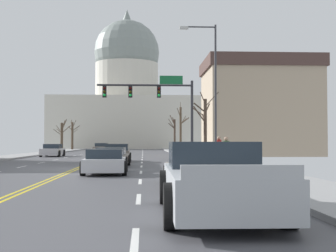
{
  "coord_description": "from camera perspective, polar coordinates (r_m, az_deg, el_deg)",
  "views": [
    {
      "loc": [
        3.63,
        -25.87,
        1.49
      ],
      "look_at": [
        6.09,
        21.33,
        3.05
      ],
      "focal_mm": 49.86,
      "sensor_mm": 36.0,
      "label": 1
    }
  ],
  "objects": [
    {
      "name": "ground",
      "position": [
        26.17,
        -11.0,
        -5.08
      ],
      "size": [
        20.0,
        180.0,
        0.2
      ],
      "color": "#48484E"
    },
    {
      "name": "signal_gantry",
      "position": [
        38.33,
        -1.26,
        3.39
      ],
      "size": [
        7.91,
        0.41,
        6.76
      ],
      "color": "#28282D",
      "rests_on": "ground"
    },
    {
      "name": "street_lamp_right",
      "position": [
        29.95,
        5.29,
        5.44
      ],
      "size": [
        2.37,
        0.24,
        8.81
      ],
      "color": "#333338",
      "rests_on": "ground"
    },
    {
      "name": "capitol_building",
      "position": [
        99.55,
        -5.07,
        3.13
      ],
      "size": [
        30.18,
        20.83,
        29.74
      ],
      "color": "beige",
      "rests_on": "ground"
    },
    {
      "name": "sedan_near_00",
      "position": [
        34.39,
        -6.25,
        -3.33
      ],
      "size": [
        2.1,
        4.65,
        1.31
      ],
      "color": "#6B6056",
      "rests_on": "ground"
    },
    {
      "name": "sedan_near_01",
      "position": [
        27.59,
        -6.89,
        -3.84
      ],
      "size": [
        2.1,
        4.43,
        1.14
      ],
      "color": "#6B6056",
      "rests_on": "ground"
    },
    {
      "name": "sedan_near_02",
      "position": [
        21.75,
        -7.67,
        -4.4
      ],
      "size": [
        2.08,
        4.27,
        1.14
      ],
      "color": "silver",
      "rests_on": "ground"
    },
    {
      "name": "sedan_near_03",
      "position": [
        15.3,
        3.39,
        -5.4
      ],
      "size": [
        1.99,
        4.25,
        1.2
      ],
      "color": "#6B6056",
      "rests_on": "ground"
    },
    {
      "name": "pickup_truck_near_04",
      "position": [
        9.8,
        5.83,
        -6.64
      ],
      "size": [
        2.32,
        5.54,
        1.48
      ],
      "color": "#ADB2B7",
      "rests_on": "ground"
    },
    {
      "name": "sedan_oncoming_00",
      "position": [
        47.48,
        -13.92,
        -2.93
      ],
      "size": [
        1.96,
        4.25,
        1.23
      ],
      "color": "silver",
      "rests_on": "ground"
    },
    {
      "name": "sedan_oncoming_01",
      "position": [
        60.89,
        -8.14,
        -2.72
      ],
      "size": [
        2.11,
        4.59,
        1.26
      ],
      "color": "#6B6056",
      "rests_on": "ground"
    },
    {
      "name": "flank_building_01",
      "position": [
        49.7,
        11.08,
        2.26
      ],
      "size": [
        11.53,
        9.03,
        10.03
      ],
      "color": "tan",
      "rests_on": "ground"
    },
    {
      "name": "bare_tree_00",
      "position": [
        67.61,
        0.77,
        -0.79
      ],
      "size": [
        1.11,
        1.81,
        5.22
      ],
      "color": "#423328",
      "rests_on": "ground"
    },
    {
      "name": "bare_tree_01",
      "position": [
        80.43,
        -11.61,
        -1.05
      ],
      "size": [
        1.81,
        2.63,
        5.06
      ],
      "color": "#4C3D2D",
      "rests_on": "ground"
    },
    {
      "name": "bare_tree_02",
      "position": [
        62.57,
        1.57,
        -0.25
      ],
      "size": [
        1.77,
        2.19,
        6.7
      ],
      "color": "#4C3D2D",
      "rests_on": "ground"
    },
    {
      "name": "bare_tree_03",
      "position": [
        68.97,
        -12.85,
        -1.13
      ],
      "size": [
        2.39,
        2.21,
        4.51
      ],
      "color": "#4C3D2D",
      "rests_on": "ground"
    },
    {
      "name": "bare_tree_04",
      "position": [
        35.23,
        4.52,
        0.1
      ],
      "size": [
        2.1,
        1.87,
        5.17
      ],
      "color": "#423328",
      "rests_on": "ground"
    },
    {
      "name": "pedestrian_00",
      "position": [
        24.65,
        7.13,
        -2.97
      ],
      "size": [
        0.35,
        0.34,
        1.59
      ],
      "color": "#33333D",
      "rests_on": "ground"
    },
    {
      "name": "pedestrian_01",
      "position": [
        31.22,
        6.24,
        -2.63
      ],
      "size": [
        0.35,
        0.34,
        1.69
      ],
      "color": "#4C4238",
      "rests_on": "ground"
    }
  ]
}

